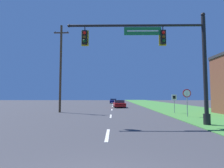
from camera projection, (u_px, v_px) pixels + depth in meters
name	position (u px, v px, depth m)	size (l,w,h in m)	color
grass_verge_right	(169.00, 106.00, 32.36)	(10.00, 110.00, 0.04)	#428438
road_center_line	(112.00, 110.00, 24.51)	(0.16, 34.80, 0.01)	silver
signal_mast	(169.00, 56.00, 11.73)	(9.50, 0.47, 7.56)	black
car_ahead	(119.00, 104.00, 29.48)	(2.08, 4.33, 1.19)	black
far_car	(113.00, 101.00, 47.17)	(1.82, 4.29, 1.19)	black
stop_sign	(187.00, 97.00, 15.99)	(0.76, 0.07, 2.50)	gray
route_sign_post	(174.00, 99.00, 19.29)	(0.55, 0.06, 2.03)	gray
utility_pole_near	(61.00, 67.00, 20.81)	(1.80, 0.26, 10.45)	#4C3823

